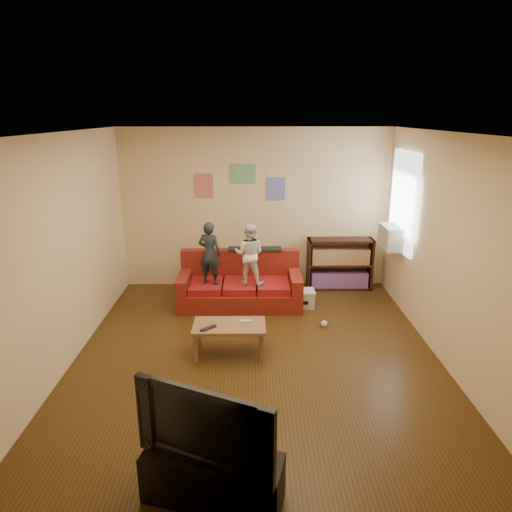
{
  "coord_description": "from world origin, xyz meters",
  "views": [
    {
      "loc": [
        -0.06,
        -5.1,
        2.89
      ],
      "look_at": [
        0.0,
        0.8,
        1.05
      ],
      "focal_mm": 32.0,
      "sensor_mm": 36.0,
      "label": 1
    }
  ],
  "objects_px": {
    "bookshelf": "(339,266)",
    "tv_stand": "(213,478)",
    "coffee_table": "(229,329)",
    "child_a": "(210,253)",
    "sofa": "(240,287)",
    "file_box": "(302,298)",
    "child_b": "(249,254)",
    "television": "(211,421)"
  },
  "relations": [
    {
      "from": "bookshelf",
      "to": "tv_stand",
      "type": "bearing_deg",
      "value": -111.74
    },
    {
      "from": "coffee_table",
      "to": "tv_stand",
      "type": "distance_m",
      "value": 2.28
    },
    {
      "from": "coffee_table",
      "to": "tv_stand",
      "type": "bearing_deg",
      "value": -90.65
    },
    {
      "from": "child_a",
      "to": "tv_stand",
      "type": "distance_m",
      "value": 3.8
    },
    {
      "from": "sofa",
      "to": "file_box",
      "type": "bearing_deg",
      "value": -8.87
    },
    {
      "from": "child_a",
      "to": "tv_stand",
      "type": "bearing_deg",
      "value": 112.63
    },
    {
      "from": "child_b",
      "to": "coffee_table",
      "type": "relative_size",
      "value": 1.06
    },
    {
      "from": "bookshelf",
      "to": "tv_stand",
      "type": "relative_size",
      "value": 1.02
    },
    {
      "from": "child_b",
      "to": "file_box",
      "type": "xyz_separation_m",
      "value": [
        0.82,
        0.01,
        -0.73
      ]
    },
    {
      "from": "child_a",
      "to": "tv_stand",
      "type": "height_order",
      "value": "child_a"
    },
    {
      "from": "bookshelf",
      "to": "child_a",
      "type": "bearing_deg",
      "value": -158.98
    },
    {
      "from": "child_b",
      "to": "tv_stand",
      "type": "bearing_deg",
      "value": 98.03
    },
    {
      "from": "coffee_table",
      "to": "television",
      "type": "distance_m",
      "value": 2.31
    },
    {
      "from": "child_b",
      "to": "television",
      "type": "relative_size",
      "value": 0.84
    },
    {
      "from": "sofa",
      "to": "television",
      "type": "height_order",
      "value": "television"
    },
    {
      "from": "child_a",
      "to": "bookshelf",
      "type": "distance_m",
      "value": 2.35
    },
    {
      "from": "child_a",
      "to": "television",
      "type": "xyz_separation_m",
      "value": [
        0.33,
        -3.73,
        -0.16
      ]
    },
    {
      "from": "child_b",
      "to": "tv_stand",
      "type": "distance_m",
      "value": 3.8
    },
    {
      "from": "tv_stand",
      "to": "child_b",
      "type": "bearing_deg",
      "value": 100.27
    },
    {
      "from": "coffee_table",
      "to": "child_a",
      "type": "bearing_deg",
      "value": 103.75
    },
    {
      "from": "sofa",
      "to": "tv_stand",
      "type": "relative_size",
      "value": 1.76
    },
    {
      "from": "bookshelf",
      "to": "file_box",
      "type": "bearing_deg",
      "value": -131.8
    },
    {
      "from": "sofa",
      "to": "coffee_table",
      "type": "height_order",
      "value": "sofa"
    },
    {
      "from": "sofa",
      "to": "coffee_table",
      "type": "xyz_separation_m",
      "value": [
        -0.1,
        -1.61,
        0.06
      ]
    },
    {
      "from": "sofa",
      "to": "tv_stand",
      "type": "height_order",
      "value": "sofa"
    },
    {
      "from": "tv_stand",
      "to": "coffee_table",
      "type": "bearing_deg",
      "value": 103.79
    },
    {
      "from": "child_a",
      "to": "coffee_table",
      "type": "distance_m",
      "value": 1.59
    },
    {
      "from": "child_b",
      "to": "file_box",
      "type": "distance_m",
      "value": 1.1
    },
    {
      "from": "child_a",
      "to": "television",
      "type": "relative_size",
      "value": 0.87
    },
    {
      "from": "television",
      "to": "bookshelf",
      "type": "bearing_deg",
      "value": 92.89
    },
    {
      "from": "sofa",
      "to": "coffee_table",
      "type": "bearing_deg",
      "value": -93.46
    },
    {
      "from": "child_b",
      "to": "bookshelf",
      "type": "height_order",
      "value": "child_b"
    },
    {
      "from": "child_b",
      "to": "sofa",
      "type": "bearing_deg",
      "value": -35.92
    },
    {
      "from": "child_b",
      "to": "file_box",
      "type": "relative_size",
      "value": 2.41
    },
    {
      "from": "child_b",
      "to": "tv_stand",
      "type": "xyz_separation_m",
      "value": [
        -0.27,
        -3.73,
        -0.67
      ]
    },
    {
      "from": "file_box",
      "to": "television",
      "type": "height_order",
      "value": "television"
    },
    {
      "from": "sofa",
      "to": "file_box",
      "type": "relative_size",
      "value": 4.86
    },
    {
      "from": "bookshelf",
      "to": "tv_stand",
      "type": "height_order",
      "value": "bookshelf"
    },
    {
      "from": "child_b",
      "to": "bookshelf",
      "type": "relative_size",
      "value": 0.86
    },
    {
      "from": "file_box",
      "to": "television",
      "type": "relative_size",
      "value": 0.35
    },
    {
      "from": "coffee_table",
      "to": "bookshelf",
      "type": "relative_size",
      "value": 0.81
    },
    {
      "from": "child_a",
      "to": "television",
      "type": "distance_m",
      "value": 3.74
    }
  ]
}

